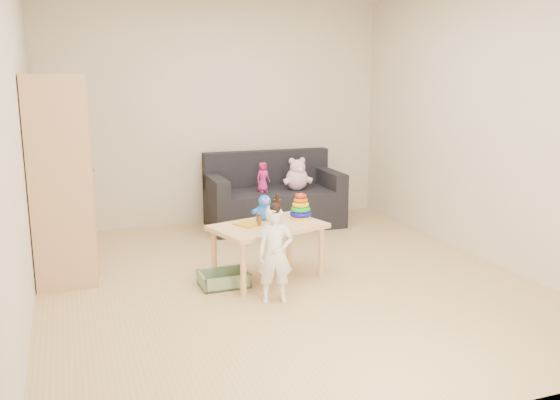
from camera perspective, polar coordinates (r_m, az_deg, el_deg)
name	(u,v)px	position (r m, az deg, el deg)	size (l,w,h in m)	color
room	(285,128)	(4.85, 0.46, 6.90)	(4.50, 4.50, 4.50)	tan
wardrobe	(60,177)	(5.43, -20.38, 2.10)	(0.48, 0.96, 1.73)	tan
sofa	(275,208)	(6.85, -0.53, -0.78)	(1.52, 0.76, 0.43)	black
play_table	(268,252)	(5.10, -1.15, -4.99)	(0.91, 0.58, 0.48)	#F0BC83
storage_bin	(224,279)	(5.01, -5.43, -7.54)	(0.40, 0.30, 0.12)	gray
toddler	(275,255)	(4.57, -0.47, -5.35)	(0.27, 0.18, 0.74)	white
pink_bear	(297,176)	(6.79, 1.64, 2.29)	(0.27, 0.23, 0.31)	#F4B4D1
doll	(263,177)	(6.67, -1.65, 2.19)	(0.17, 0.11, 0.33)	#C72575
ring_stacker	(301,209)	(5.23, 2.00, -0.84)	(0.20, 0.20, 0.22)	yellow
brown_bottle	(277,208)	(5.27, -0.27, -0.73)	(0.07, 0.07, 0.21)	black
blue_plush	(264,207)	(5.17, -1.53, -0.69)	(0.19, 0.15, 0.23)	#1C6CFF
wooden_figure	(259,219)	(4.98, -2.03, -1.84)	(0.05, 0.04, 0.12)	#57351B
yellow_book	(248,224)	(5.04, -3.08, -2.30)	(0.20, 0.20, 0.01)	orange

